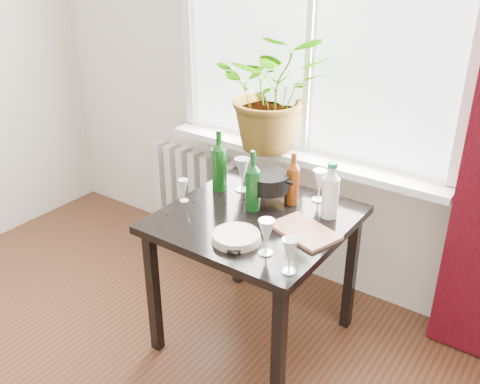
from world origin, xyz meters
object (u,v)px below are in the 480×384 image
Objects in this scene: fondue_pot at (268,189)px; wineglass_back_left at (242,174)px; wineglass_front_left at (184,190)px; wine_bottle_left at (219,160)px; wineglass_back_center at (319,185)px; wine_bottle_right at (253,181)px; bottle_amber at (293,178)px; wineglass_far_right at (289,255)px; radiator at (202,191)px; table at (256,232)px; cleaning_bottle at (331,190)px; wineglass_front_right at (266,237)px; cutting_board at (304,231)px; tv_remote at (242,246)px; potted_plant at (273,91)px; plate_stack at (236,237)px.

wineglass_back_left is at bearing -170.06° from fondue_pot.
wineglass_front_left is at bearing -121.88° from wineglass_back_left.
wineglass_back_center is (0.49, 0.18, -0.08)m from wine_bottle_left.
bottle_amber is (0.13, 0.17, -0.01)m from wine_bottle_right.
wineglass_back_center reaches higher than wineglass_far_right.
wineglass_far_right is at bearing -37.88° from radiator.
table is 5.37× the size of wineglass_far_right.
wineglass_front_right is at bearing -98.78° from cleaning_bottle.
wineglass_far_right is 0.93× the size of wineglass_back_center.
wineglass_back_left is (-0.43, 0.45, 0.01)m from wineglass_front_right.
wineglass_front_right is at bearing -39.59° from radiator.
wineglass_back_left is (-0.38, -0.13, 0.01)m from wineglass_back_center.
wine_bottle_left is 0.53m from wineglass_back_center.
wineglass_far_right is at bearing -17.46° from wineglass_front_left.
fondue_pot is at bearing 152.97° from cutting_board.
cleaning_bottle reaches higher than radiator.
wineglass_front_right is 1.01× the size of tv_remote.
wineglass_back_center is (0.44, -0.25, -0.35)m from potted_plant.
potted_plant is 0.74m from cleaning_bottle.
bottle_amber reaches higher than wineglass_back_left.
wine_bottle_right is 0.23m from wineglass_back_left.
potted_plant is at bearing 134.12° from bottle_amber.
wine_bottle_left is 1.38× the size of fondue_pot.
tv_remote is 0.31m from cutting_board.
radiator is at bearing 123.26° from wineglass_front_left.
wineglass_far_right is 0.60m from fondue_pot.
wine_bottle_left is 0.55m from plate_stack.
potted_plant is 3.91× the size of wineglass_back_center.
bottle_amber is at bearing 87.61° from plate_stack.
wineglass_back_center is 1.40× the size of wineglass_front_left.
wineglass_back_left is 1.14× the size of tv_remote.
radiator is at bearing 162.97° from wineglass_back_center.
wineglass_back_left is 0.62× the size of cutting_board.
potted_plant is at bearing -5.89° from radiator.
plate_stack is 0.32m from cutting_board.
bottle_amber reaches higher than wineglass_front_right.
cleaning_bottle reaches higher than wineglass_back_center.
fondue_pot is at bearing -30.63° from radiator.
wineglass_back_center reaches higher than fondue_pot.
plate_stack is at bearing -69.81° from wine_bottle_right.
bottle_amber reaches higher than tv_remote.
table is 0.40m from wineglass_back_center.
plate_stack is 0.91× the size of fondue_pot.
cleaning_bottle is 1.71× the size of wineglass_front_right.
cleaning_bottle is (0.56, -0.38, -0.30)m from potted_plant.
wineglass_front_right is (0.27, -0.30, -0.07)m from wine_bottle_right.
radiator is 1.46m from wineglass_front_right.
cleaning_bottle is at bearing 98.86° from wineglass_far_right.
radiator is at bearing 142.12° from wineglass_far_right.
wine_bottle_right is 1.66× the size of wineglass_back_left.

